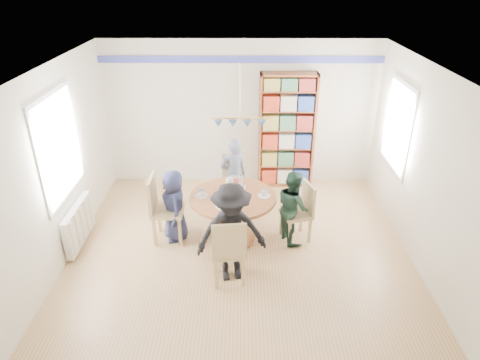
{
  "coord_description": "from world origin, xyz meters",
  "views": [
    {
      "loc": [
        0.04,
        -5.1,
        3.84
      ],
      "look_at": [
        0.0,
        0.4,
        1.05
      ],
      "focal_mm": 32.0,
      "sensor_mm": 36.0,
      "label": 1
    }
  ],
  "objects_px": {
    "person_left": "(174,206)",
    "person_near": "(231,233)",
    "person_far": "(234,175)",
    "chair_right": "(301,209)",
    "radiator": "(79,224)",
    "person_right": "(293,207)",
    "chair_left": "(162,206)",
    "bookshelf": "(287,132)",
    "chair_far": "(236,178)",
    "dining_table": "(233,207)",
    "chair_near": "(229,249)"
  },
  "relations": [
    {
      "from": "chair_near",
      "to": "person_right",
      "type": "xyz_separation_m",
      "value": [
        0.93,
        1.03,
        0.03
      ]
    },
    {
      "from": "chair_left",
      "to": "radiator",
      "type": "bearing_deg",
      "value": -173.11
    },
    {
      "from": "person_left",
      "to": "radiator",
      "type": "bearing_deg",
      "value": -100.95
    },
    {
      "from": "chair_left",
      "to": "person_near",
      "type": "bearing_deg",
      "value": -40.35
    },
    {
      "from": "dining_table",
      "to": "person_left",
      "type": "xyz_separation_m",
      "value": [
        -0.88,
        0.0,
        0.02
      ]
    },
    {
      "from": "person_near",
      "to": "bookshelf",
      "type": "xyz_separation_m",
      "value": [
        0.95,
        2.81,
        0.35
      ]
    },
    {
      "from": "radiator",
      "to": "chair_left",
      "type": "relative_size",
      "value": 0.94
    },
    {
      "from": "person_right",
      "to": "bookshelf",
      "type": "distance_m",
      "value": 1.96
    },
    {
      "from": "chair_near",
      "to": "person_far",
      "type": "height_order",
      "value": "person_far"
    },
    {
      "from": "chair_near",
      "to": "person_left",
      "type": "distance_m",
      "value": 1.35
    },
    {
      "from": "chair_far",
      "to": "person_left",
      "type": "relative_size",
      "value": 0.85
    },
    {
      "from": "radiator",
      "to": "bookshelf",
      "type": "distance_m",
      "value": 3.91
    },
    {
      "from": "chair_near",
      "to": "person_right",
      "type": "height_order",
      "value": "person_right"
    },
    {
      "from": "person_left",
      "to": "person_near",
      "type": "xyz_separation_m",
      "value": [
        0.89,
        -0.93,
        0.13
      ]
    },
    {
      "from": "radiator",
      "to": "person_far",
      "type": "relative_size",
      "value": 0.76
    },
    {
      "from": "person_right",
      "to": "dining_table",
      "type": "bearing_deg",
      "value": 70.59
    },
    {
      "from": "dining_table",
      "to": "chair_left",
      "type": "bearing_deg",
      "value": -179.13
    },
    {
      "from": "person_right",
      "to": "person_far",
      "type": "distance_m",
      "value": 1.29
    },
    {
      "from": "chair_left",
      "to": "person_right",
      "type": "height_order",
      "value": "person_right"
    },
    {
      "from": "chair_far",
      "to": "dining_table",
      "type": "bearing_deg",
      "value": -91.49
    },
    {
      "from": "chair_left",
      "to": "bookshelf",
      "type": "relative_size",
      "value": 0.49
    },
    {
      "from": "radiator",
      "to": "bookshelf",
      "type": "bearing_deg",
      "value": 32.02
    },
    {
      "from": "person_right",
      "to": "chair_near",
      "type": "bearing_deg",
      "value": 119.53
    },
    {
      "from": "person_left",
      "to": "person_near",
      "type": "relative_size",
      "value": 0.81
    },
    {
      "from": "chair_left",
      "to": "person_right",
      "type": "bearing_deg",
      "value": -0.09
    },
    {
      "from": "chair_left",
      "to": "chair_near",
      "type": "height_order",
      "value": "chair_left"
    },
    {
      "from": "person_left",
      "to": "person_far",
      "type": "bearing_deg",
      "value": 117.75
    },
    {
      "from": "radiator",
      "to": "chair_right",
      "type": "height_order",
      "value": "chair_right"
    },
    {
      "from": "chair_far",
      "to": "person_far",
      "type": "relative_size",
      "value": 0.74
    },
    {
      "from": "chair_right",
      "to": "person_left",
      "type": "xyz_separation_m",
      "value": [
        -1.92,
        -0.02,
        0.06
      ]
    },
    {
      "from": "chair_left",
      "to": "chair_far",
      "type": "distance_m",
      "value": 1.5
    },
    {
      "from": "person_left",
      "to": "person_near",
      "type": "height_order",
      "value": "person_near"
    },
    {
      "from": "chair_left",
      "to": "bookshelf",
      "type": "bearing_deg",
      "value": 43.01
    },
    {
      "from": "chair_right",
      "to": "person_near",
      "type": "height_order",
      "value": "person_near"
    },
    {
      "from": "chair_far",
      "to": "person_far",
      "type": "bearing_deg",
      "value": -105.39
    },
    {
      "from": "person_left",
      "to": "person_far",
      "type": "distance_m",
      "value": 1.26
    },
    {
      "from": "person_left",
      "to": "person_right",
      "type": "relative_size",
      "value": 1.0
    },
    {
      "from": "chair_right",
      "to": "person_near",
      "type": "bearing_deg",
      "value": -137.39
    },
    {
      "from": "radiator",
      "to": "person_right",
      "type": "relative_size",
      "value": 0.86
    },
    {
      "from": "chair_left",
      "to": "dining_table",
      "type": "bearing_deg",
      "value": 0.87
    },
    {
      "from": "dining_table",
      "to": "person_far",
      "type": "xyz_separation_m",
      "value": [
        -0.01,
        0.89,
        0.1
      ]
    },
    {
      "from": "dining_table",
      "to": "chair_near",
      "type": "bearing_deg",
      "value": -91.73
    },
    {
      "from": "radiator",
      "to": "person_right",
      "type": "distance_m",
      "value": 3.22
    },
    {
      "from": "chair_left",
      "to": "person_left",
      "type": "xyz_separation_m",
      "value": [
        0.19,
        0.02,
        -0.01
      ]
    },
    {
      "from": "person_left",
      "to": "chair_left",
      "type": "bearing_deg",
      "value": -102.09
    },
    {
      "from": "chair_far",
      "to": "person_left",
      "type": "distance_m",
      "value": 1.36
    },
    {
      "from": "chair_right",
      "to": "person_right",
      "type": "distance_m",
      "value": 0.16
    },
    {
      "from": "chair_far",
      "to": "person_right",
      "type": "xyz_separation_m",
      "value": [
        0.88,
        -1.03,
        0.04
      ]
    },
    {
      "from": "chair_left",
      "to": "bookshelf",
      "type": "height_order",
      "value": "bookshelf"
    },
    {
      "from": "radiator",
      "to": "chair_left",
      "type": "height_order",
      "value": "chair_left"
    }
  ]
}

